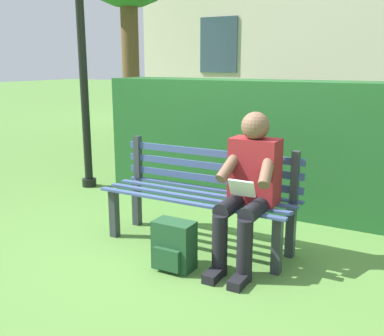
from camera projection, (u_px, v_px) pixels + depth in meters
ground at (197, 246)px, 3.91m from camera, size 60.00×60.00×0.00m
park_bench at (202, 194)px, 3.87m from camera, size 1.70×0.51×0.88m
person_seated at (249, 185)px, 3.44m from camera, size 0.44×0.73×1.20m
hedge_backdrop at (302, 146)px, 4.64m from camera, size 4.42×0.66×1.45m
backpack at (174, 246)px, 3.44m from camera, size 0.31×0.26×0.38m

